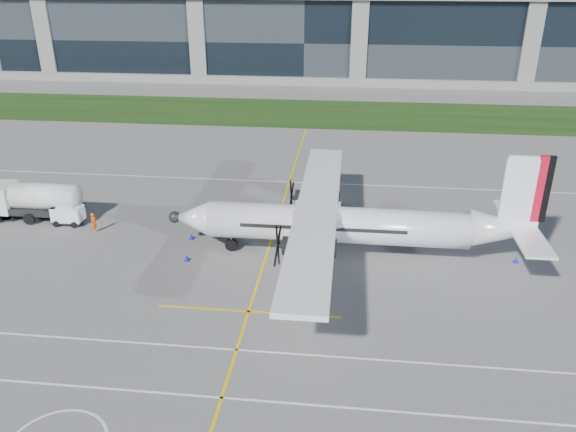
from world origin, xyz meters
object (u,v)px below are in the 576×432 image
Objects in this scene: turboprop_aircraft at (352,205)px; safety_cone_tail at (516,260)px; ground_crew_person at (94,221)px; safety_cone_stbdwing at (326,186)px; safety_cone_nose_stbd at (192,236)px; fuel_tanker_truck at (26,201)px; baggage_tug at (68,215)px; safety_cone_nose_port at (187,258)px.

safety_cone_tail is at bearing 2.07° from turboprop_aircraft.
ground_crew_person reaches higher than safety_cone_stbdwing.
turboprop_aircraft is 57.26× the size of safety_cone_stbdwing.
fuel_tanker_truck is at bearing 170.77° from safety_cone_nose_stbd.
safety_cone_nose_stbd is 1.00× the size of safety_cone_tail.
baggage_tug is at bearing -152.96° from safety_cone_stbdwing.
safety_cone_nose_port is at bearing -24.15° from baggage_tug.
safety_cone_nose_port is at bearing -80.04° from safety_cone_nose_stbd.
safety_cone_nose_stbd is 3.71m from safety_cone_nose_port.
fuel_tanker_truck is 3.28× the size of baggage_tug.
turboprop_aircraft reaches higher than fuel_tanker_truck.
fuel_tanker_truck is 17.62× the size of safety_cone_nose_port.
baggage_tug is 1.35× the size of ground_crew_person.
safety_cone_tail is at bearing -42.84° from safety_cone_stbdwing.
safety_cone_stbdwing is (-2.54, 14.43, -4.04)m from turboprop_aircraft.
safety_cone_nose_stbd and safety_cone_stbdwing have the same top height.
safety_cone_tail is (12.53, 0.45, -4.04)m from turboprop_aircraft.
fuel_tanker_truck reaches higher than safety_cone_nose_port.
safety_cone_nose_stbd is (8.42, -0.37, -0.75)m from ground_crew_person.
safety_cone_stbdwing is at bearing 137.16° from safety_cone_tail.
ground_crew_person is 3.98× the size of safety_cone_stbdwing.
baggage_tug is at bearing 80.32° from ground_crew_person.
baggage_tug is 5.37× the size of safety_cone_stbdwing.
fuel_tanker_truck is 17.62× the size of safety_cone_tail.
baggage_tug is 36.88m from safety_cone_tail.
safety_cone_tail is 1.00× the size of safety_cone_nose_port.
fuel_tanker_truck is 17.62× the size of safety_cone_nose_stbd.
ground_crew_person is at bearing 177.47° from safety_cone_nose_stbd.
safety_cone_tail is 20.55m from safety_cone_stbdwing.
safety_cone_nose_stbd is 1.00× the size of safety_cone_nose_port.
safety_cone_nose_stbd is at bearing 99.96° from safety_cone_nose_port.
turboprop_aircraft is at bearing -80.26° from ground_crew_person.
ground_crew_person reaches higher than safety_cone_tail.
baggage_tug is 3.24m from ground_crew_person.
ground_crew_person is 3.98× the size of safety_cone_nose_port.
safety_cone_tail is (36.76, -2.90, -0.55)m from baggage_tug.
fuel_tanker_truck is at bearing 88.17° from ground_crew_person.
turboprop_aircraft is 13.18m from safety_cone_tail.
baggage_tug is at bearing 171.35° from safety_cone_nose_stbd.
safety_cone_nose_stbd is at bearing -77.43° from ground_crew_person.
baggage_tug is at bearing 155.85° from safety_cone_nose_port.
ground_crew_person is 8.46m from safety_cone_nose_stbd.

